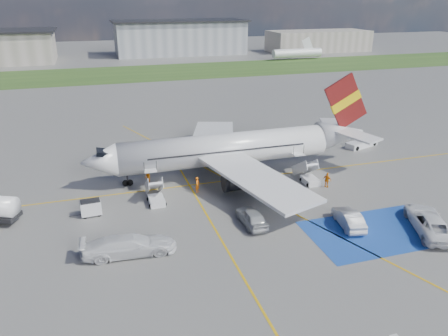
{
  "coord_description": "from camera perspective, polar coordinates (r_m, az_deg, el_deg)",
  "views": [
    {
      "loc": [
        -15.13,
        -34.56,
        21.02
      ],
      "look_at": [
        -2.03,
        7.69,
        3.5
      ],
      "focal_mm": 35.0,
      "sensor_mm": 36.0,
      "label": 1
    }
  ],
  "objects": [
    {
      "name": "airstairs_fwd",
      "position": [
        48.16,
        -8.9,
        -3.73
      ],
      "size": [
        1.9,
        5.2,
        3.6
      ],
      "color": "silver",
      "rests_on": "ground"
    },
    {
      "name": "car_silver_a",
      "position": [
        43.07,
        3.65,
        -6.38
      ],
      "size": [
        2.1,
        4.96,
        1.67
      ],
      "primitive_type": "imported",
      "rotation": [
        0.0,
        0.0,
        3.17
      ],
      "color": "#A7AAAE",
      "rests_on": "ground"
    },
    {
      "name": "ground",
      "position": [
        43.18,
        5.65,
        -7.64
      ],
      "size": [
        400.0,
        400.0,
        0.0
      ],
      "primitive_type": "plane",
      "color": "#60605E",
      "rests_on": "ground"
    },
    {
      "name": "staging_box",
      "position": [
        44.79,
        19.68,
        -7.76
      ],
      "size": [
        14.0,
        8.0,
        0.01
      ],
      "primitive_type": "cube",
      "color": "#1B45A2",
      "rests_on": "ground"
    },
    {
      "name": "taxiway_line_cross",
      "position": [
        33.87,
        4.24,
        -16.81
      ],
      "size": [
        0.2,
        60.0,
        0.01
      ],
      "primitive_type": "cube",
      "color": "gold",
      "rests_on": "ground"
    },
    {
      "name": "car_silver_b",
      "position": [
        44.42,
        15.96,
        -6.35
      ],
      "size": [
        2.59,
        5.23,
        1.65
      ],
      "primitive_type": "imported",
      "rotation": [
        0.0,
        0.0,
        2.97
      ],
      "color": "#ADAFB4",
      "rests_on": "ground"
    },
    {
      "name": "van_white_b",
      "position": [
        39.06,
        -12.34,
        -9.46
      ],
      "size": [
        6.23,
        2.87,
        2.38
      ],
      "primitive_type": "imported",
      "rotation": [
        0.0,
        0.0,
        1.5
      ],
      "color": "silver",
      "rests_on": "ground"
    },
    {
      "name": "crew_nose",
      "position": [
        52.94,
        -9.94,
        -1.19
      ],
      "size": [
        0.74,
        0.88,
        1.59
      ],
      "primitive_type": "imported",
      "rotation": [
        0.0,
        0.0,
        -1.38
      ],
      "color": "orange",
      "rests_on": "ground"
    },
    {
      "name": "taxiway_line_main",
      "position": [
        53.27,
        0.71,
        -1.63
      ],
      "size": [
        120.0,
        0.2,
        0.01
      ],
      "primitive_type": "cube",
      "color": "gold",
      "rests_on": "ground"
    },
    {
      "name": "grass_strip",
      "position": [
        132.12,
        -10.67,
        12.09
      ],
      "size": [
        400.0,
        30.0,
        0.01
      ],
      "primitive_type": "cube",
      "color": "#2D4C1E",
      "rests_on": "ground"
    },
    {
      "name": "gpu_cart",
      "position": [
        46.76,
        -16.98,
        -5.1
      ],
      "size": [
        2.1,
        1.43,
        1.68
      ],
      "rotation": [
        0.0,
        0.0,
        0.06
      ],
      "color": "silver",
      "rests_on": "ground"
    },
    {
      "name": "belt_loader",
      "position": [
        68.28,
        17.54,
        3.02
      ],
      "size": [
        5.9,
        3.44,
        1.7
      ],
      "rotation": [
        0.0,
        0.0,
        0.31
      ],
      "color": "silver",
      "rests_on": "ground"
    },
    {
      "name": "airliner",
      "position": [
        54.27,
        1.59,
        2.65
      ],
      "size": [
        36.81,
        32.95,
        11.92
      ],
      "color": "silver",
      "rests_on": "ground"
    },
    {
      "name": "crew_fwd",
      "position": [
        49.87,
        -3.5,
        -2.18
      ],
      "size": [
        0.76,
        0.82,
        1.87
      ],
      "primitive_type": "imported",
      "rotation": [
        0.0,
        0.0,
        0.96
      ],
      "color": "orange",
      "rests_on": "ground"
    },
    {
      "name": "terminal_centre",
      "position": [
        173.81,
        -5.74,
        16.55
      ],
      "size": [
        48.0,
        18.0,
        12.0
      ],
      "primitive_type": "cube",
      "color": "gray",
      "rests_on": "ground"
    },
    {
      "name": "crew_aft",
      "position": [
        52.47,
        13.32,
        -1.54
      ],
      "size": [
        0.93,
        1.15,
        1.83
      ],
      "primitive_type": "imported",
      "rotation": [
        0.0,
        0.0,
        2.11
      ],
      "color": "orange",
      "rests_on": "ground"
    },
    {
      "name": "taxiway_line_diag",
      "position": [
        53.27,
        0.71,
        -1.63
      ],
      "size": [
        20.71,
        56.45,
        0.01
      ],
      "primitive_type": "cube",
      "rotation": [
        0.0,
        0.0,
        0.35
      ],
      "color": "gold",
      "rests_on": "ground"
    },
    {
      "name": "terminal_east",
      "position": [
        186.65,
        12.2,
        15.92
      ],
      "size": [
        40.0,
        16.0,
        8.0
      ],
      "primitive_type": "cube",
      "color": "gray",
      "rests_on": "ground"
    },
    {
      "name": "van_white_a",
      "position": [
        46.26,
        25.26,
        -6.04
      ],
      "size": [
        5.03,
        6.89,
        2.35
      ],
      "primitive_type": "imported",
      "rotation": [
        0.0,
        0.0,
        2.76
      ],
      "color": "white",
      "rests_on": "ground"
    },
    {
      "name": "airstairs_aft",
      "position": [
        53.57,
        11.02,
        -1.2
      ],
      "size": [
        1.9,
        5.2,
        3.6
      ],
      "color": "silver",
      "rests_on": "ground"
    }
  ]
}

